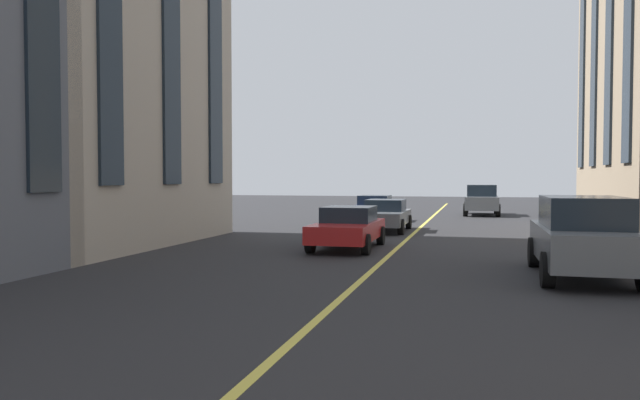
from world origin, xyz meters
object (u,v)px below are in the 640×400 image
(car_blue_near, at_px, (374,208))
(car_grey_trailing, at_px, (482,199))
(car_grey_parked_a, at_px, (583,236))
(car_grey_parked_b, at_px, (385,215))
(car_red_mid, at_px, (348,227))

(car_blue_near, distance_m, car_grey_trailing, 8.76)
(car_grey_parked_a, bearing_deg, car_grey_parked_b, 29.48)
(car_grey_parked_a, bearing_deg, car_blue_near, 24.38)
(car_red_mid, distance_m, car_grey_parked_b, 6.72)
(car_grey_parked_b, height_order, car_grey_trailing, car_grey_trailing)
(car_grey_parked_b, bearing_deg, car_red_mid, 177.98)
(car_red_mid, height_order, car_grey_parked_b, same)
(car_grey_trailing, bearing_deg, car_blue_near, 140.16)
(car_red_mid, bearing_deg, car_grey_parked_b, -2.02)
(car_grey_parked_a, relative_size, car_grey_parked_b, 1.07)
(car_grey_parked_a, xyz_separation_m, car_red_mid, (4.27, 6.45, -0.27))
(car_blue_near, height_order, car_red_mid, same)
(car_grey_trailing, bearing_deg, car_red_mid, 167.26)
(car_red_mid, height_order, car_grey_trailing, car_grey_trailing)
(car_red_mid, bearing_deg, car_grey_parked_a, -123.53)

